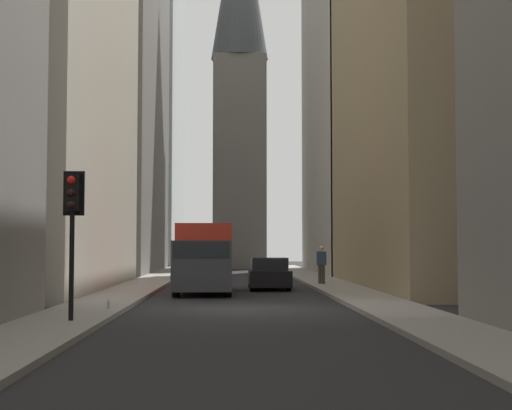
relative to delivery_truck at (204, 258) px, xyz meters
name	(u,v)px	position (x,y,z in m)	size (l,w,h in m)	color
ground_plane	(241,309)	(-7.56, -1.40, -1.46)	(135.00, 135.00, 0.00)	#262628
sidewalk_right	(94,307)	(-7.56, 3.10, -1.39)	(90.00, 2.20, 0.14)	gray
sidewalk_left	(386,306)	(-7.56, -5.90, -1.39)	(90.00, 2.20, 0.14)	gray
building_left_far	(383,80)	(21.20, -11.99, 12.33)	(18.22, 10.50, 27.57)	#B7B2A5
building_right_far	(89,80)	(22.17, 9.19, 12.44)	(18.52, 10.50, 27.78)	gray
church_spire	(240,64)	(32.70, -1.81, 16.29)	(4.96, 4.96, 33.90)	gray
delivery_truck	(204,258)	(0.00, 0.00, 0.00)	(6.46, 2.25, 2.84)	red
sedan_black	(269,274)	(2.68, -2.80, -0.80)	(4.30, 1.78, 1.42)	black
traffic_light_foreground	(72,210)	(-12.21, 2.79, 1.36)	(0.43, 0.52, 3.65)	black
pedestrian	(321,263)	(4.57, -5.40, -0.34)	(0.26, 0.44, 1.80)	#473D33
discarded_bottle	(108,305)	(-8.95, 2.42, -1.21)	(0.07, 0.07, 0.27)	#999EA3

